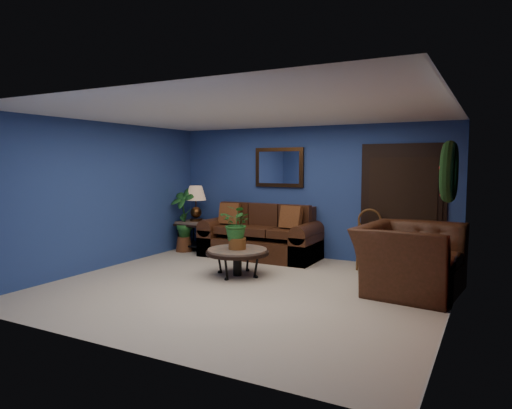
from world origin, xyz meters
The scene contains 18 objects.
floor centered at (0.00, 0.00, 0.00)m, with size 5.50×5.50×0.00m, color #BCB09C.
wall_back centered at (0.00, 2.50, 1.25)m, with size 5.50×0.04×2.50m, color navy.
wall_left centered at (-2.75, 0.00, 1.25)m, with size 0.04×5.00×2.50m, color navy.
wall_right_brick centered at (2.75, 0.00, 1.25)m, with size 0.04×5.00×2.50m, color maroon.
ceiling centered at (0.00, 0.00, 2.50)m, with size 5.50×5.00×0.02m, color white.
crown_molding centered at (2.72, 0.00, 2.43)m, with size 0.03×5.00×0.14m, color white.
wall_mirror centered at (-0.60, 2.46, 1.72)m, with size 1.02×0.06×0.77m, color #452813.
closet_door centered at (1.75, 2.47, 1.05)m, with size 1.44×0.06×2.18m, color black.
wreath centered at (2.69, 0.05, 1.70)m, with size 0.72×0.72×0.16m, color black.
sofa centered at (-0.79, 2.09, 0.33)m, with size 2.25×0.97×1.01m.
coffee_table centered at (-0.45, 0.57, 0.37)m, with size 1.01×1.01×0.43m.
end_table centered at (-2.30, 2.05, 0.47)m, with size 0.67×0.67×0.61m.
table_lamp centered at (-2.30, 2.05, 1.07)m, with size 0.42×0.42×0.70m.
side_chair centered at (1.27, 2.12, 0.57)m, with size 0.52×0.52×1.01m.
armchair centered at (2.15, 0.88, 0.47)m, with size 1.45×1.27×0.94m, color #401E12.
coffee_plant centered at (-0.45, 0.57, 0.82)m, with size 0.54×0.48×0.70m.
floor_plant centered at (2.35, 1.95, 0.39)m, with size 0.38×0.33×0.77m.
tall_plant centered at (-2.45, 1.83, 0.70)m, with size 0.64×0.51×1.32m.
Camera 1 is at (3.18, -5.65, 1.79)m, focal length 32.00 mm.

